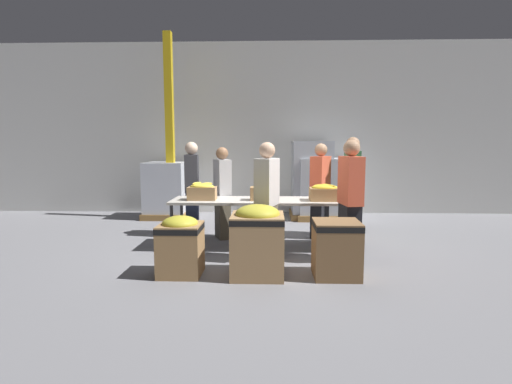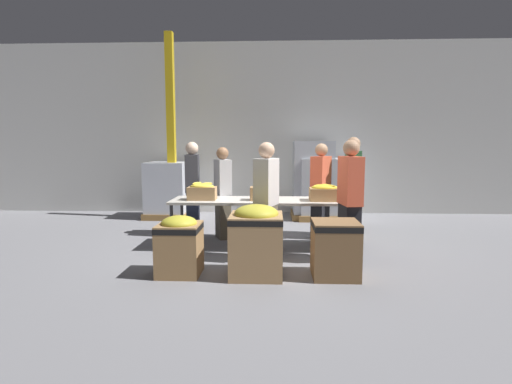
% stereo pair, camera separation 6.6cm
% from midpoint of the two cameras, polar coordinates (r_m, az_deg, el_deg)
% --- Properties ---
extents(ground_plane, '(30.00, 30.00, 0.00)m').
position_cam_midpoint_polar(ground_plane, '(6.47, 0.97, -7.88)').
color(ground_plane, gray).
extents(wall_back, '(16.00, 0.08, 4.00)m').
position_cam_midpoint_polar(wall_back, '(9.56, 1.32, 9.01)').
color(wall_back, silver).
rests_on(wall_back, ground_plane).
extents(sorting_table, '(2.94, 0.81, 0.77)m').
position_cam_midpoint_polar(sorting_table, '(6.32, 0.98, -1.50)').
color(sorting_table, beige).
rests_on(sorting_table, ground_plane).
extents(banana_box_0, '(0.44, 0.27, 0.28)m').
position_cam_midpoint_polar(banana_box_0, '(6.32, -8.01, 0.08)').
color(banana_box_0, tan).
rests_on(banana_box_0, sorting_table).
extents(banana_box_1, '(0.44, 0.28, 0.28)m').
position_cam_midpoint_polar(banana_box_1, '(6.23, 0.91, 0.08)').
color(banana_box_1, '#A37A4C').
rests_on(banana_box_1, sorting_table).
extents(banana_box_2, '(0.45, 0.34, 0.26)m').
position_cam_midpoint_polar(banana_box_2, '(6.27, 9.46, -0.03)').
color(banana_box_2, '#A37A4C').
rests_on(banana_box_2, sorting_table).
extents(volunteer_0, '(0.36, 0.48, 1.59)m').
position_cam_midpoint_polar(volunteer_0, '(6.97, -5.09, -0.19)').
color(volunteer_0, '#6B604C').
rests_on(volunteer_0, ground_plane).
extents(volunteer_1, '(0.27, 0.49, 1.77)m').
position_cam_midpoint_polar(volunteer_1, '(7.23, 13.25, 0.59)').
color(volunteer_1, '#6B604C').
rests_on(volunteer_1, ground_plane).
extents(volunteer_2, '(0.28, 0.48, 1.68)m').
position_cam_midpoint_polar(volunteer_2, '(7.22, -9.36, 0.35)').
color(volunteer_2, '#2D3856').
rests_on(volunteer_2, ground_plane).
extents(volunteer_3, '(0.29, 0.49, 1.71)m').
position_cam_midpoint_polar(volunteer_3, '(5.71, 12.98, -1.35)').
color(volunteer_3, black).
rests_on(volunteer_3, ground_plane).
extents(volunteer_4, '(0.41, 0.50, 1.66)m').
position_cam_midpoint_polar(volunteer_4, '(7.07, 8.89, 0.11)').
color(volunteer_4, black).
rests_on(volunteer_4, ground_plane).
extents(volunteer_5, '(0.36, 0.50, 1.67)m').
position_cam_midpoint_polar(volunteer_5, '(5.59, 1.23, -1.53)').
color(volunteer_5, '#6B604C').
rests_on(volunteer_5, ground_plane).
extents(donation_bin_0, '(0.53, 0.53, 0.75)m').
position_cam_midpoint_polar(donation_bin_0, '(5.16, -11.10, -7.25)').
color(donation_bin_0, '#A37A4C').
rests_on(donation_bin_0, ground_plane).
extents(donation_bin_1, '(0.65, 0.65, 0.90)m').
position_cam_midpoint_polar(donation_bin_1, '(5.01, -0.16, -6.63)').
color(donation_bin_1, tan).
rests_on(donation_bin_1, ground_plane).
extents(donation_bin_2, '(0.57, 0.57, 0.70)m').
position_cam_midpoint_polar(donation_bin_2, '(5.10, 11.03, -7.68)').
color(donation_bin_2, olive).
rests_on(donation_bin_2, ground_plane).
extents(support_pillar, '(0.17, 0.17, 4.00)m').
position_cam_midpoint_polar(support_pillar, '(8.95, -12.43, 8.99)').
color(support_pillar, gold).
rests_on(support_pillar, ground_plane).
extents(pallet_stack_0, '(0.93, 0.93, 1.71)m').
position_cam_midpoint_polar(pallet_stack_0, '(8.93, 7.72, 1.66)').
color(pallet_stack_0, olive).
rests_on(pallet_stack_0, ground_plane).
extents(pallet_stack_1, '(0.95, 0.95, 1.24)m').
position_cam_midpoint_polar(pallet_stack_1, '(9.17, -12.89, 0.22)').
color(pallet_stack_1, olive).
rests_on(pallet_stack_1, ground_plane).
extents(pallet_stack_2, '(1.14, 1.14, 1.33)m').
position_cam_midpoint_polar(pallet_stack_2, '(9.00, 9.22, 0.47)').
color(pallet_stack_2, olive).
rests_on(pallet_stack_2, ground_plane).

